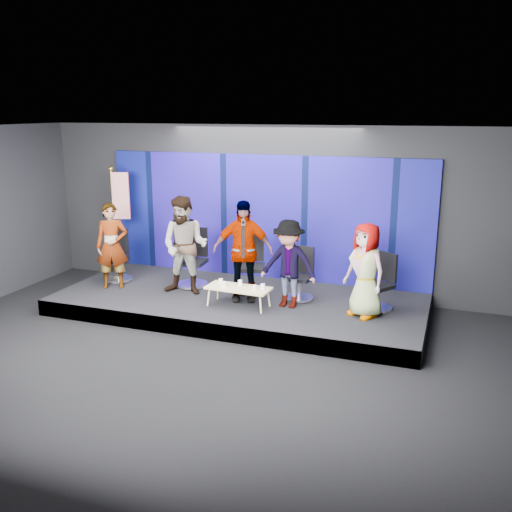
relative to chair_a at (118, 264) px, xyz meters
The scene contains 21 objects.
ground 3.93m from the chair_a, 43.76° to the right, with size 10.00×10.00×0.00m, color black.
room_walls 4.26m from the chair_a, 43.76° to the right, with size 10.02×8.02×3.51m.
riser 2.85m from the chair_a, ahead, with size 7.00×3.00×0.30m, color black.
backdrop 3.22m from the chair_a, 24.44° to the left, with size 7.00×0.08×2.60m, color #071257.
chair_a is the anchor object (origin of this frame).
panelist_a 0.72m from the chair_a, 67.47° to the right, with size 0.63×0.41×1.72m, color black.
chair_b 1.67m from the chair_a, ahead, with size 0.71×0.71×1.18m.
panelist_b 1.88m from the chair_a, 10.73° to the right, with size 0.93×0.72×1.91m, color black.
chair_c 2.92m from the chair_a, ahead, with size 0.83×0.83×1.17m.
panelist_c 3.01m from the chair_a, ahead, with size 1.11×0.46×1.90m, color black.
chair_d 3.94m from the chair_a, ahead, with size 0.61×0.61×0.99m.
panelist_d 3.89m from the chair_a, ahead, with size 1.04×0.60×1.61m, color black.
chair_e 5.43m from the chair_a, ahead, with size 0.79×0.79×1.02m.
panelist_e 5.27m from the chair_a, ahead, with size 0.81×0.53×1.65m, color black.
coffee_table 3.07m from the chair_a, 13.14° to the right, with size 1.20×0.56×0.36m.
mug_a 2.66m from the chair_a, 12.86° to the right, with size 0.08×0.08×0.09m, color white.
mug_b 2.85m from the chair_a, 15.84° to the right, with size 0.08×0.08×0.10m, color white.
mug_c 3.03m from the chair_a, 10.78° to the right, with size 0.08×0.08×0.09m, color white.
mug_d 3.39m from the chair_a, 12.50° to the right, with size 0.07×0.07×0.09m, color white.
mug_e 3.51m from the chair_a, 10.82° to the right, with size 0.08×0.08×0.10m, color white.
flag_stand 1.14m from the chair_a, 117.80° to the left, with size 0.53×0.31×2.32m.
Camera 1 is at (3.82, -7.22, 3.79)m, focal length 40.00 mm.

